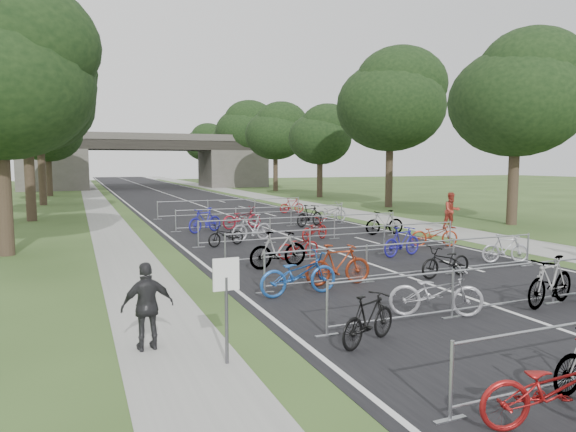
% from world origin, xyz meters
% --- Properties ---
extents(road, '(11.00, 140.00, 0.01)m').
position_xyz_m(road, '(0.00, 50.00, 0.01)').
color(road, black).
rests_on(road, ground).
extents(sidewalk_right, '(3.00, 140.00, 0.01)m').
position_xyz_m(sidewalk_right, '(8.00, 50.00, 0.01)').
color(sidewalk_right, gray).
rests_on(sidewalk_right, ground).
extents(sidewalk_left, '(2.00, 140.00, 0.01)m').
position_xyz_m(sidewalk_left, '(-7.50, 50.00, 0.01)').
color(sidewalk_left, gray).
rests_on(sidewalk_left, ground).
extents(lane_markings, '(0.12, 140.00, 0.00)m').
position_xyz_m(lane_markings, '(0.00, 50.00, 0.00)').
color(lane_markings, silver).
rests_on(lane_markings, ground).
extents(overpass_bridge, '(31.00, 8.00, 7.05)m').
position_xyz_m(overpass_bridge, '(0.00, 65.00, 3.53)').
color(overpass_bridge, '#4B4943').
rests_on(overpass_bridge, ground).
extents(park_sign, '(0.45, 0.06, 1.83)m').
position_xyz_m(park_sign, '(-6.80, 3.00, 1.27)').
color(park_sign, '#4C4C51').
rests_on(park_sign, ground).
extents(tree_left_0, '(6.72, 6.72, 10.25)m').
position_xyz_m(tree_left_0, '(-11.39, 15.93, 6.49)').
color(tree_left_0, '#33261C').
rests_on(tree_left_0, ground).
extents(tree_right_0, '(7.17, 7.17, 10.93)m').
position_xyz_m(tree_right_0, '(13.11, 15.93, 6.92)').
color(tree_right_0, '#33261C').
rests_on(tree_right_0, ground).
extents(tree_left_1, '(7.56, 7.56, 11.53)m').
position_xyz_m(tree_left_1, '(-11.39, 27.93, 7.30)').
color(tree_left_1, '#33261C').
rests_on(tree_left_1, ground).
extents(tree_right_1, '(8.18, 8.18, 12.47)m').
position_xyz_m(tree_right_1, '(13.11, 27.93, 7.90)').
color(tree_right_1, '#33261C').
rests_on(tree_right_1, ground).
extents(tree_left_2, '(8.40, 8.40, 12.81)m').
position_xyz_m(tree_left_2, '(-11.39, 39.93, 8.12)').
color(tree_left_2, '#33261C').
rests_on(tree_left_2, ground).
extents(tree_right_2, '(6.16, 6.16, 9.39)m').
position_xyz_m(tree_right_2, '(13.11, 39.93, 5.95)').
color(tree_right_2, '#33261C').
rests_on(tree_right_2, ground).
extents(tree_left_3, '(6.72, 6.72, 10.25)m').
position_xyz_m(tree_left_3, '(-11.39, 51.93, 6.49)').
color(tree_left_3, '#33261C').
rests_on(tree_left_3, ground).
extents(tree_right_3, '(7.17, 7.17, 10.93)m').
position_xyz_m(tree_right_3, '(13.11, 51.93, 6.92)').
color(tree_right_3, '#33261C').
rests_on(tree_right_3, ground).
extents(tree_left_4, '(7.56, 7.56, 11.53)m').
position_xyz_m(tree_left_4, '(-11.39, 63.93, 7.30)').
color(tree_left_4, '#33261C').
rests_on(tree_left_4, ground).
extents(tree_right_4, '(8.18, 8.18, 12.47)m').
position_xyz_m(tree_right_4, '(13.11, 63.93, 7.90)').
color(tree_right_4, '#33261C').
rests_on(tree_right_4, ground).
extents(tree_left_5, '(8.40, 8.40, 12.81)m').
position_xyz_m(tree_left_5, '(-11.39, 75.93, 8.12)').
color(tree_left_5, '#33261C').
rests_on(tree_left_5, ground).
extents(tree_right_5, '(6.16, 6.16, 9.39)m').
position_xyz_m(tree_right_5, '(13.11, 75.93, 5.95)').
color(tree_right_5, '#33261C').
rests_on(tree_right_5, ground).
extents(tree_left_6, '(6.72, 6.72, 10.25)m').
position_xyz_m(tree_left_6, '(-11.39, 87.93, 6.49)').
color(tree_left_6, '#33261C').
rests_on(tree_left_6, ground).
extents(tree_right_6, '(7.17, 7.17, 10.93)m').
position_xyz_m(tree_right_6, '(13.11, 87.93, 6.92)').
color(tree_right_6, '#33261C').
rests_on(tree_right_6, ground).
extents(barrier_row_1, '(9.70, 0.08, 1.10)m').
position_xyz_m(barrier_row_1, '(0.00, 3.60, 0.55)').
color(barrier_row_1, '#9B9DA2').
rests_on(barrier_row_1, ground).
extents(barrier_row_2, '(9.70, 0.08, 1.10)m').
position_xyz_m(barrier_row_2, '(0.00, 7.20, 0.55)').
color(barrier_row_2, '#9B9DA2').
rests_on(barrier_row_2, ground).
extents(barrier_row_3, '(9.70, 0.08, 1.10)m').
position_xyz_m(barrier_row_3, '(0.00, 11.00, 0.55)').
color(barrier_row_3, '#9B9DA2').
rests_on(barrier_row_3, ground).
extents(barrier_row_4, '(9.70, 0.08, 1.10)m').
position_xyz_m(barrier_row_4, '(0.00, 15.00, 0.55)').
color(barrier_row_4, '#9B9DA2').
rests_on(barrier_row_4, ground).
extents(barrier_row_5, '(9.70, 0.08, 1.10)m').
position_xyz_m(barrier_row_5, '(0.00, 20.00, 0.55)').
color(barrier_row_5, '#9B9DA2').
rests_on(barrier_row_5, ground).
extents(barrier_row_6, '(9.70, 0.08, 1.10)m').
position_xyz_m(barrier_row_6, '(0.00, 26.00, 0.55)').
color(barrier_row_6, '#9B9DA2').
rests_on(barrier_row_6, ground).
extents(bike_0, '(2.12, 1.20, 1.06)m').
position_xyz_m(bike_0, '(-3.52, -0.65, 0.53)').
color(bike_0, maroon).
rests_on(bike_0, ground).
extents(bike_4, '(1.67, 1.08, 0.98)m').
position_xyz_m(bike_4, '(-4.10, 2.88, 0.49)').
color(bike_4, black).
rests_on(bike_4, ground).
extents(bike_5, '(2.17, 1.55, 1.08)m').
position_xyz_m(bike_5, '(-1.80, 3.83, 0.54)').
color(bike_5, '#99989F').
rests_on(bike_5, ground).
extents(bike_6, '(2.04, 0.99, 1.18)m').
position_xyz_m(bike_6, '(1.25, 3.47, 0.59)').
color(bike_6, '#9B9DA2').
rests_on(bike_6, ground).
extents(bike_8, '(2.16, 0.83, 1.12)m').
position_xyz_m(bike_8, '(-3.88, 6.65, 0.56)').
color(bike_8, '#1C4E9E').
rests_on(bike_8, ground).
extents(bike_9, '(1.97, 0.73, 1.15)m').
position_xyz_m(bike_9, '(-2.43, 7.23, 0.58)').
color(bike_9, maroon).
rests_on(bike_9, ground).
extents(bike_10, '(1.87, 0.79, 0.96)m').
position_xyz_m(bike_10, '(0.99, 6.85, 0.48)').
color(bike_10, black).
rests_on(bike_10, ground).
extents(bike_11, '(1.70, 0.96, 0.99)m').
position_xyz_m(bike_11, '(4.30, 7.85, 0.49)').
color(bike_11, '#A8A9B0').
rests_on(bike_11, ground).
extents(bike_12, '(2.05, 0.74, 1.21)m').
position_xyz_m(bike_12, '(-3.12, 10.01, 0.60)').
color(bike_12, '#9B9DA2').
rests_on(bike_12, ground).
extents(bike_13, '(1.77, 0.88, 0.89)m').
position_xyz_m(bike_13, '(-1.84, 11.30, 0.44)').
color(bike_13, maroon).
rests_on(bike_13, ground).
extents(bike_14, '(1.88, 0.89, 1.09)m').
position_xyz_m(bike_14, '(1.78, 10.22, 0.54)').
color(bike_14, navy).
rests_on(bike_14, ground).
extents(bike_15, '(2.02, 1.26, 1.00)m').
position_xyz_m(bike_15, '(4.30, 11.59, 0.50)').
color(bike_15, '#9B3016').
rests_on(bike_15, ground).
extents(bike_16, '(1.84, 1.18, 0.91)m').
position_xyz_m(bike_16, '(-3.48, 14.89, 0.46)').
color(bike_16, black).
rests_on(bike_16, ground).
extents(bike_17, '(2.00, 0.89, 1.16)m').
position_xyz_m(bike_17, '(-2.08, 15.78, 0.58)').
color(bike_17, '#A1A1A8').
rests_on(bike_17, ground).
extents(bike_18, '(1.90, 1.45, 0.96)m').
position_xyz_m(bike_18, '(0.50, 14.90, 0.48)').
color(bike_18, maroon).
rests_on(bike_18, ground).
extents(bike_19, '(1.97, 0.76, 1.16)m').
position_xyz_m(bike_19, '(4.30, 15.23, 0.58)').
color(bike_19, '#9B9DA2').
rests_on(bike_19, ground).
extents(bike_20, '(2.03, 1.39, 1.19)m').
position_xyz_m(bike_20, '(-3.33, 19.23, 0.60)').
color(bike_20, '#1E1C9B').
rests_on(bike_20, ground).
extents(bike_21, '(2.24, 1.07, 1.13)m').
position_xyz_m(bike_21, '(-1.26, 19.88, 0.56)').
color(bike_21, maroon).
rests_on(bike_21, ground).
extents(bike_22, '(2.00, 1.25, 1.16)m').
position_xyz_m(bike_22, '(2.36, 19.40, 0.58)').
color(bike_22, black).
rests_on(bike_22, ground).
extents(bike_23, '(2.20, 1.05, 1.11)m').
position_xyz_m(bike_23, '(4.30, 20.74, 0.55)').
color(bike_23, '#97969D').
rests_on(bike_23, ground).
extents(bike_27, '(1.71, 0.59, 1.01)m').
position_xyz_m(bike_27, '(4.30, 26.44, 0.50)').
color(bike_27, maroon).
rests_on(bike_27, ground).
extents(pedestrian_b, '(0.99, 0.82, 1.86)m').
position_xyz_m(pedestrian_b, '(8.72, 15.82, 0.93)').
color(pedestrian_b, maroon).
rests_on(pedestrian_b, ground).
extents(pedestrian_c, '(0.97, 0.47, 1.61)m').
position_xyz_m(pedestrian_c, '(-7.94, 4.18, 0.81)').
color(pedestrian_c, '#242427').
rests_on(pedestrian_c, ground).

